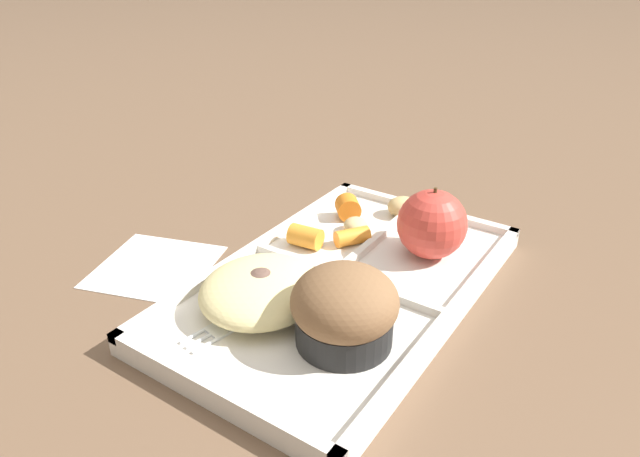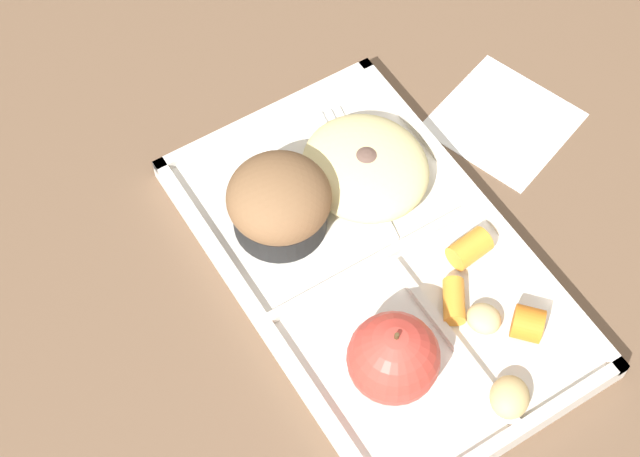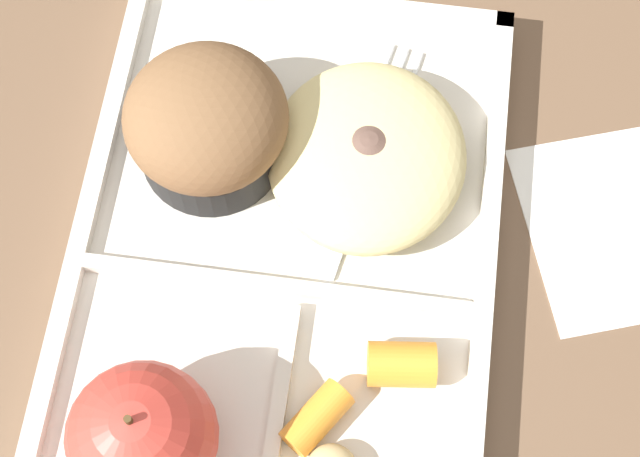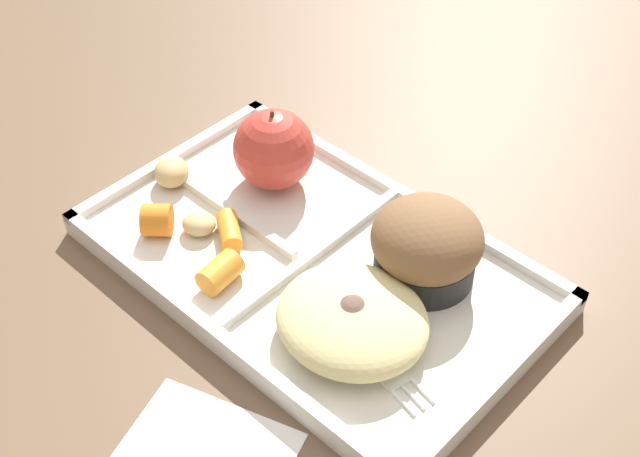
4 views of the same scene
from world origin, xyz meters
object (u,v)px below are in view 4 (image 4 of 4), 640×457
(green_apple, at_px, (274,149))
(bran_muffin, at_px, (426,245))
(plastic_fork, at_px, (366,348))
(lunch_tray, at_px, (313,263))

(green_apple, height_order, bran_muffin, green_apple)
(bran_muffin, height_order, plastic_fork, bran_muffin)
(lunch_tray, distance_m, plastic_fork, 0.10)
(green_apple, xyz_separation_m, bran_muffin, (0.17, 0.00, -0.00))
(green_apple, relative_size, plastic_fork, 0.51)
(lunch_tray, relative_size, bran_muffin, 4.23)
(green_apple, relative_size, bran_muffin, 0.87)
(lunch_tray, bearing_deg, green_apple, 152.44)
(plastic_fork, bearing_deg, lunch_tray, 156.39)
(green_apple, distance_m, bran_muffin, 0.17)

